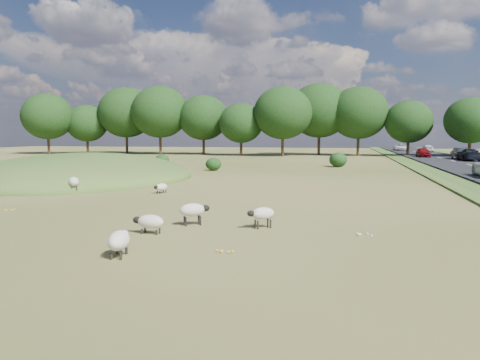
# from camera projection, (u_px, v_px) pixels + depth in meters

# --- Properties ---
(ground) EXTENTS (160.00, 160.00, 0.00)m
(ground) POSITION_uv_depth(u_px,v_px,m) (258.00, 174.00, 40.55)
(ground) COLOR #394B17
(ground) RESTS_ON ground
(mound) EXTENTS (16.00, 20.00, 4.00)m
(mound) POSITION_uv_depth(u_px,v_px,m) (83.00, 179.00, 35.37)
(mound) COLOR #33561E
(mound) RESTS_ON ground
(road) EXTENTS (8.00, 150.00, 0.25)m
(road) POSITION_uv_depth(u_px,v_px,m) (476.00, 168.00, 45.93)
(road) COLOR black
(road) RESTS_ON ground
(treeline) EXTENTS (96.28, 14.66, 11.70)m
(treeline) POSITION_uv_depth(u_px,v_px,m) (291.00, 114.00, 74.56)
(treeline) COLOR black
(treeline) RESTS_ON ground
(shrubs) EXTENTS (20.44, 9.17, 1.50)m
(shrubs) POSITION_uv_depth(u_px,v_px,m) (259.00, 161.00, 48.05)
(shrubs) COLOR black
(shrubs) RESTS_ON ground
(sheep_1) EXTENTS (0.73, 1.03, 0.58)m
(sheep_1) POSITION_uv_depth(u_px,v_px,m) (161.00, 187.00, 26.85)
(sheep_1) COLOR beige
(sheep_1) RESTS_ON ground
(sheep_2) EXTENTS (1.16, 0.94, 0.83)m
(sheep_2) POSITION_uv_depth(u_px,v_px,m) (193.00, 210.00, 17.38)
(sheep_2) COLOR beige
(sheep_2) RESTS_ON ground
(sheep_3) EXTENTS (0.75, 1.31, 0.73)m
(sheep_3) POSITION_uv_depth(u_px,v_px,m) (119.00, 240.00, 12.92)
(sheep_3) COLOR beige
(sheep_3) RESTS_ON ground
(sheep_4) EXTENTS (1.05, 0.90, 0.77)m
(sheep_4) POSITION_uv_depth(u_px,v_px,m) (262.00, 214.00, 16.82)
(sheep_4) COLOR beige
(sheep_4) RESTS_ON ground
(sheep_5) EXTENTS (1.09, 1.32, 0.95)m
(sheep_5) POSITION_uv_depth(u_px,v_px,m) (74.00, 182.00, 26.81)
(sheep_5) COLOR beige
(sheep_5) RESTS_ON ground
(sheep_6) EXTENTS (1.16, 0.57, 0.66)m
(sheep_6) POSITION_uv_depth(u_px,v_px,m) (150.00, 222.00, 15.91)
(sheep_6) COLOR beige
(sheep_6) RESTS_ON ground
(car_0) EXTENTS (2.00, 4.93, 1.43)m
(car_0) POSITION_uv_depth(u_px,v_px,m) (469.00, 155.00, 55.80)
(car_0) COLOR black
(car_0) RESTS_ON road
(car_1) EXTENTS (1.76, 4.33, 1.26)m
(car_1) POSITION_uv_depth(u_px,v_px,m) (427.00, 148.00, 83.86)
(car_1) COLOR silver
(car_1) RESTS_ON road
(car_3) EXTENTS (1.53, 4.38, 1.44)m
(car_3) POSITION_uv_depth(u_px,v_px,m) (460.00, 153.00, 60.14)
(car_3) COLOR black
(car_3) RESTS_ON road
(car_4) EXTENTS (1.57, 3.90, 1.33)m
(car_4) POSITION_uv_depth(u_px,v_px,m) (423.00, 152.00, 65.16)
(car_4) COLOR maroon
(car_4) RESTS_ON road
(car_7) EXTENTS (2.10, 4.56, 1.27)m
(car_7) POSITION_uv_depth(u_px,v_px,m) (400.00, 147.00, 92.64)
(car_7) COLOR white
(car_7) RESTS_ON road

